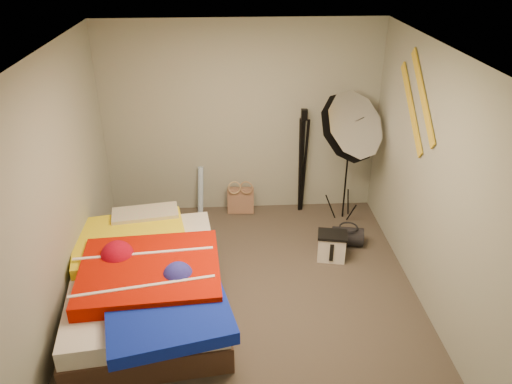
{
  "coord_description": "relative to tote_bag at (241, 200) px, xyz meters",
  "views": [
    {
      "loc": [
        -0.18,
        -4.02,
        3.38
      ],
      "look_at": [
        0.1,
        0.6,
        0.95
      ],
      "focal_mm": 35.0,
      "sensor_mm": 36.0,
      "label": 1
    }
  ],
  "objects": [
    {
      "name": "wall_stripe_upper",
      "position": [
        1.76,
        -1.25,
        1.78
      ],
      "size": [
        0.02,
        0.91,
        0.78
      ],
      "primitive_type": "cube",
      "rotation": [
        0.7,
        0.0,
        0.0
      ],
      "color": "gold",
      "rests_on": "wall_right"
    },
    {
      "name": "wall_left",
      "position": [
        -1.72,
        -1.85,
        1.08
      ],
      "size": [
        0.0,
        4.0,
        4.0
      ],
      "primitive_type": "plane",
      "rotation": [
        1.57,
        0.0,
        1.57
      ],
      "color": "gray",
      "rests_on": "floor"
    },
    {
      "name": "duffel_bag",
      "position": [
        1.26,
        -0.87,
        -0.06
      ],
      "size": [
        0.41,
        0.29,
        0.23
      ],
      "primitive_type": "cylinder",
      "rotation": [
        0.0,
        1.57,
        -0.19
      ],
      "color": "black",
      "rests_on": "floor"
    },
    {
      "name": "wrapping_roll",
      "position": [
        -0.53,
        0.05,
        0.14
      ],
      "size": [
        0.12,
        0.19,
        0.64
      ],
      "primitive_type": "cylinder",
      "rotation": [
        -0.17,
        0.0,
        -0.28
      ],
      "color": "#5B96D3",
      "rests_on": "floor"
    },
    {
      "name": "ceiling",
      "position": [
        0.03,
        -1.85,
        2.33
      ],
      "size": [
        4.0,
        4.0,
        0.0
      ],
      "primitive_type": "plane",
      "rotation": [
        3.14,
        0.0,
        0.0
      ],
      "color": "silver",
      "rests_on": "wall_back"
    },
    {
      "name": "tote_bag",
      "position": [
        0.0,
        0.0,
        0.0
      ],
      "size": [
        0.36,
        0.17,
        0.36
      ],
      "primitive_type": "cube",
      "rotation": [
        -0.14,
        0.0,
        -0.06
      ],
      "color": "#987058",
      "rests_on": "floor"
    },
    {
      "name": "camera_tripod",
      "position": [
        0.81,
        0.02,
        0.64
      ],
      "size": [
        0.08,
        0.08,
        1.42
      ],
      "color": "black",
      "rests_on": "floor"
    },
    {
      "name": "wall_stripe_lower",
      "position": [
        1.76,
        -1.0,
        1.58
      ],
      "size": [
        0.02,
        0.91,
        0.78
      ],
      "primitive_type": "cube",
      "rotation": [
        0.7,
        0.0,
        0.0
      ],
      "color": "gold",
      "rests_on": "wall_right"
    },
    {
      "name": "camera_case",
      "position": [
        1.01,
        -1.15,
        -0.02
      ],
      "size": [
        0.35,
        0.28,
        0.31
      ],
      "primitive_type": "cube",
      "rotation": [
        0.0,
        0.0,
        -0.2
      ],
      "color": "silver",
      "rests_on": "floor"
    },
    {
      "name": "photo_umbrella",
      "position": [
        1.28,
        -0.38,
        1.14
      ],
      "size": [
        0.9,
        1.03,
        1.83
      ],
      "color": "black",
      "rests_on": "floor"
    },
    {
      "name": "floor",
      "position": [
        0.03,
        -1.85,
        -0.17
      ],
      "size": [
        4.0,
        4.0,
        0.0
      ],
      "primitive_type": "plane",
      "color": "#4A4238",
      "rests_on": "ground"
    },
    {
      "name": "bed",
      "position": [
        -0.98,
        -1.86,
        0.13
      ],
      "size": [
        1.75,
        2.37,
        0.61
      ],
      "color": "#462E21",
      "rests_on": "floor"
    },
    {
      "name": "wall_back",
      "position": [
        0.03,
        0.15,
        1.08
      ],
      "size": [
        3.5,
        0.0,
        3.5
      ],
      "primitive_type": "plane",
      "rotation": [
        1.57,
        0.0,
        0.0
      ],
      "color": "gray",
      "rests_on": "floor"
    },
    {
      "name": "wall_front",
      "position": [
        0.03,
        -3.85,
        1.08
      ],
      "size": [
        3.5,
        0.0,
        3.5
      ],
      "primitive_type": "plane",
      "rotation": [
        -1.57,
        0.0,
        0.0
      ],
      "color": "gray",
      "rests_on": "floor"
    },
    {
      "name": "wall_right",
      "position": [
        1.78,
        -1.85,
        1.08
      ],
      "size": [
        0.0,
        4.0,
        4.0
      ],
      "primitive_type": "plane",
      "rotation": [
        1.57,
        0.0,
        -1.57
      ],
      "color": "gray",
      "rests_on": "floor"
    }
  ]
}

